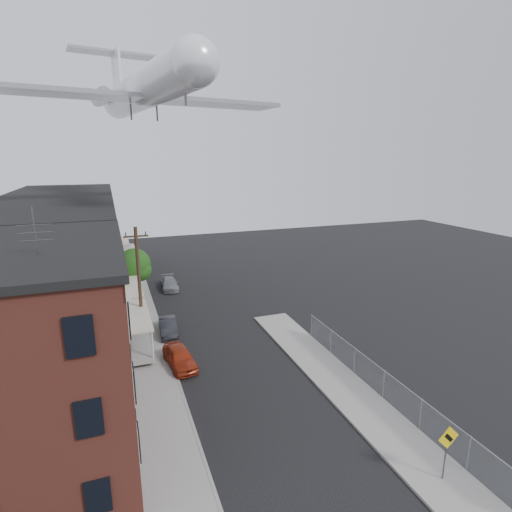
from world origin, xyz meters
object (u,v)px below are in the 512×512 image
Objects in this scene: car_far at (170,284)px; airplane at (144,90)px; car_near at (180,357)px; car_mid at (168,327)px; street_tree at (136,266)px; utility_pole at (139,283)px; warning_sign at (447,445)px.

airplane reaches higher than car_far.
car_near is 1.06× the size of car_mid.
street_tree reaches higher than car_far.
car_far is (1.80, 11.52, -0.04)m from car_mid.
utility_pole reaches higher than car_near.
street_tree is 1.29× the size of car_near.
utility_pole is (-11.20, 19.03, 2.79)m from warning_sign.
street_tree reaches higher than warning_sign.
warning_sign is at bearing -70.65° from airplane.
warning_sign is 0.69× the size of car_near.
warning_sign is 0.74× the size of car_mid.
car_near is (-9.20, 14.05, -1.20)m from warning_sign.
warning_sign is 33.03m from airplane.
warning_sign reaches higher than car_mid.
utility_pole is 10.00m from street_tree.
car_mid is 0.15× the size of airplane.
utility_pole is at bearing -104.84° from airplane.
car_far is (3.80, 11.99, -4.08)m from utility_pole.
street_tree is 1.28× the size of car_far.
airplane is at bearing 93.49° from car_mid.
car_near is 0.99× the size of car_far.
car_far is at bearing 30.72° from street_tree.
warning_sign is at bearing -64.16° from car_near.
car_near is 22.49m from airplane.
car_mid is at bearing 82.62° from car_near.
airplane is at bearing 75.16° from utility_pole.
car_far is 19.57m from airplane.
utility_pole reaches higher than car_mid.
car_mid is (2.00, 0.47, -4.05)m from utility_pole.
street_tree is at bearing 89.02° from car_near.
utility_pole is 6.68m from car_near.
utility_pole is at bearing -91.89° from street_tree.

